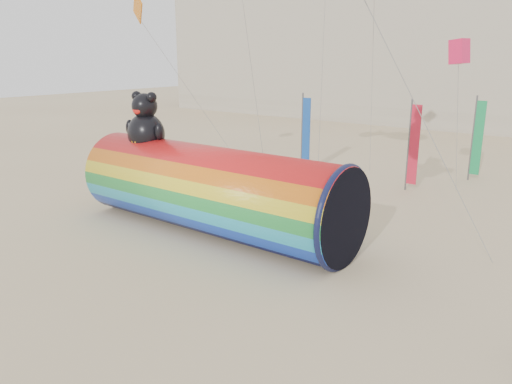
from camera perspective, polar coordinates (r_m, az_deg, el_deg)
The scene contains 4 objects.
ground at distance 19.35m, azimuth -3.91°, elevation -7.57°, with size 160.00×160.00×0.00m, color #CCB58C.
hotel_building at distance 63.94m, azimuth 16.23°, elevation 17.35°, with size 60.40×15.40×20.60m.
windsock_assembly at distance 21.66m, azimuth -5.09°, elevation 0.50°, with size 13.03×3.97×6.01m.
festival_banners at distance 31.50m, azimuth 15.67°, elevation 5.90°, with size 10.02×4.78×5.20m.
Camera 1 is at (11.82, -13.32, 7.56)m, focal length 35.00 mm.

